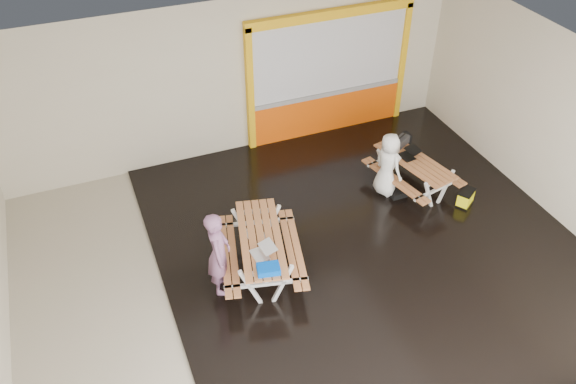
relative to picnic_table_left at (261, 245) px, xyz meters
name	(u,v)px	position (x,y,z in m)	size (l,w,h in m)	color
room	(309,187)	(0.80, -0.15, 1.13)	(10.02, 8.02, 3.52)	#BEB4A1
deck	(368,245)	(2.05, -0.15, -0.59)	(7.50, 7.98, 0.05)	black
kiosk	(329,77)	(3.00, 3.78, 0.82)	(3.88, 0.16, 3.00)	#EB5308
picnic_table_left	(261,245)	(0.00, 0.00, 0.00)	(1.80, 2.28, 0.81)	#B37143
picnic_table_right	(414,167)	(3.70, 1.07, -0.06)	(1.59, 2.03, 0.73)	#B37143
person_left	(219,253)	(-0.78, -0.15, 0.23)	(0.59, 0.39, 1.61)	#805376
person_right	(388,164)	(3.09, 1.11, 0.14)	(0.67, 0.44, 1.37)	white
laptop_left	(263,252)	(-0.11, -0.41, 0.24)	(0.41, 0.38, 0.16)	silver
laptop_right	(409,154)	(3.65, 1.25, 0.16)	(0.42, 0.39, 0.16)	black
blue_pouch	(268,269)	(-0.16, -0.81, 0.24)	(0.36, 0.25, 0.11)	#0046C0
toolbox	(401,141)	(3.72, 1.68, 0.20)	(0.42, 0.35, 0.22)	black
backpack	(405,141)	(3.93, 1.85, 0.05)	(0.24, 0.15, 0.39)	black
dark_case	(398,193)	(3.29, 0.92, -0.50)	(0.34, 0.26, 0.13)	black
fluke_bag	(465,198)	(4.40, 0.18, -0.41)	(0.46, 0.42, 0.34)	black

